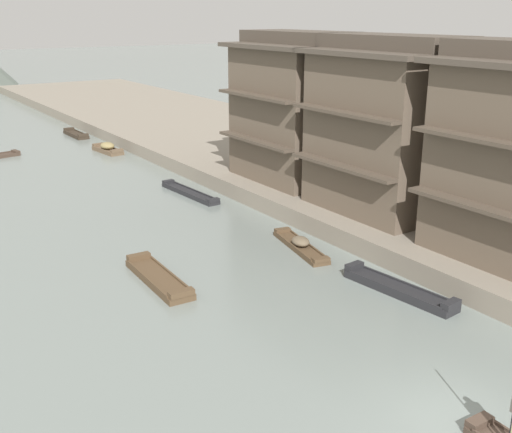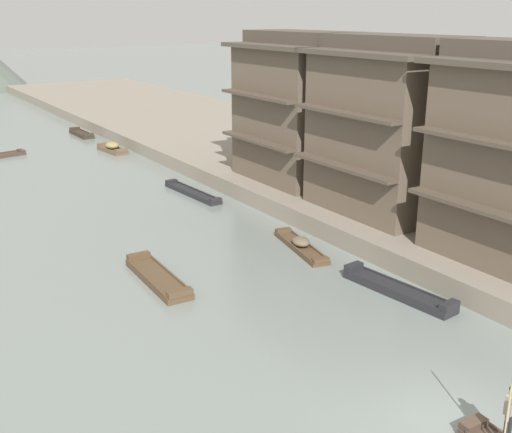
{
  "view_description": "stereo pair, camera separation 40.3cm",
  "coord_description": "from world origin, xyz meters",
  "px_view_note": "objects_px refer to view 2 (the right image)",
  "views": [
    {
      "loc": [
        -12.47,
        -9.27,
        10.65
      ],
      "look_at": [
        2.24,
        13.12,
        1.93
      ],
      "focal_mm": 43.93,
      "sensor_mm": 36.0,
      "label": 1
    },
    {
      "loc": [
        -12.13,
        -9.49,
        10.65
      ],
      "look_at": [
        2.24,
        13.12,
        1.93
      ],
      "focal_mm": 43.93,
      "sensor_mm": 36.0,
      "label": 2
    }
  ],
  "objects_px": {
    "boat_moored_second": "(398,290)",
    "house_waterfront_second": "(389,127)",
    "boat_moored_nearest": "(301,245)",
    "boatman_person": "(511,408)",
    "house_waterfront_tall": "(300,108)",
    "boat_moored_third": "(192,193)",
    "boat_moored_far": "(112,148)",
    "boat_midriver_upstream": "(158,278)",
    "boat_midriver_drifting": "(82,134)"
  },
  "relations": [
    {
      "from": "boat_moored_second",
      "to": "house_waterfront_second",
      "type": "height_order",
      "value": "house_waterfront_second"
    },
    {
      "from": "boat_moored_nearest",
      "to": "boat_moored_second",
      "type": "xyz_separation_m",
      "value": [
        0.29,
        -6.09,
        -0.02
      ]
    },
    {
      "from": "boatman_person",
      "to": "boat_moored_second",
      "type": "height_order",
      "value": "boatman_person"
    },
    {
      "from": "boat_moored_nearest",
      "to": "house_waterfront_tall",
      "type": "distance_m",
      "value": 11.25
    },
    {
      "from": "boat_moored_third",
      "to": "house_waterfront_tall",
      "type": "distance_m",
      "value": 8.34
    },
    {
      "from": "boat_moored_far",
      "to": "house_waterfront_tall",
      "type": "bearing_deg",
      "value": -72.21
    },
    {
      "from": "boat_moored_second",
      "to": "boat_moored_third",
      "type": "height_order",
      "value": "boat_moored_second"
    },
    {
      "from": "boat_moored_second",
      "to": "boat_moored_third",
      "type": "relative_size",
      "value": 0.91
    },
    {
      "from": "boatman_person",
      "to": "house_waterfront_second",
      "type": "xyz_separation_m",
      "value": [
        10.02,
        15.01,
        3.84
      ]
    },
    {
      "from": "boat_moored_third",
      "to": "house_waterfront_tall",
      "type": "xyz_separation_m",
      "value": [
        5.9,
        -2.94,
        5.11
      ]
    },
    {
      "from": "boat_moored_nearest",
      "to": "boat_midriver_upstream",
      "type": "distance_m",
      "value": 7.23
    },
    {
      "from": "house_waterfront_second",
      "to": "house_waterfront_tall",
      "type": "distance_m",
      "value": 7.66
    },
    {
      "from": "boat_moored_nearest",
      "to": "boat_midriver_upstream",
      "type": "relative_size",
      "value": 0.96
    },
    {
      "from": "boat_moored_far",
      "to": "house_waterfront_tall",
      "type": "relative_size",
      "value": 0.41
    },
    {
      "from": "boat_midriver_drifting",
      "to": "boat_midriver_upstream",
      "type": "bearing_deg",
      "value": -102.49
    },
    {
      "from": "boatman_person",
      "to": "boat_moored_far",
      "type": "distance_m",
      "value": 40.53
    },
    {
      "from": "boat_moored_second",
      "to": "boat_moored_far",
      "type": "bearing_deg",
      "value": 90.2
    },
    {
      "from": "boat_midriver_upstream",
      "to": "house_waterfront_tall",
      "type": "xyz_separation_m",
      "value": [
        13.06,
        8.02,
        5.07
      ]
    },
    {
      "from": "boat_moored_third",
      "to": "house_waterfront_tall",
      "type": "bearing_deg",
      "value": -26.48
    },
    {
      "from": "boat_moored_nearest",
      "to": "boat_midriver_drifting",
      "type": "xyz_separation_m",
      "value": [
        0.28,
        34.07,
        -0.04
      ]
    },
    {
      "from": "boat_moored_second",
      "to": "boat_moored_far",
      "type": "xyz_separation_m",
      "value": [
        -0.11,
        31.9,
        0.14
      ]
    },
    {
      "from": "boatman_person",
      "to": "boat_moored_second",
      "type": "bearing_deg",
      "value": 61.48
    },
    {
      "from": "boat_moored_third",
      "to": "boat_midriver_drifting",
      "type": "xyz_separation_m",
      "value": [
        0.35,
        22.92,
        0.04
      ]
    },
    {
      "from": "boat_moored_far",
      "to": "boat_midriver_upstream",
      "type": "distance_m",
      "value": 26.67
    },
    {
      "from": "boat_midriver_upstream",
      "to": "house_waterfront_tall",
      "type": "height_order",
      "value": "house_waterfront_tall"
    },
    {
      "from": "boat_moored_second",
      "to": "house_waterfront_tall",
      "type": "height_order",
      "value": "house_waterfront_tall"
    },
    {
      "from": "boat_midriver_drifting",
      "to": "house_waterfront_tall",
      "type": "xyz_separation_m",
      "value": [
        5.55,
        -25.86,
        5.07
      ]
    },
    {
      "from": "boat_moored_far",
      "to": "boat_midriver_upstream",
      "type": "bearing_deg",
      "value": -106.14
    },
    {
      "from": "boatman_person",
      "to": "boat_moored_nearest",
      "type": "distance_m",
      "value": 15.12
    },
    {
      "from": "boat_moored_second",
      "to": "boat_midriver_upstream",
      "type": "height_order",
      "value": "boat_moored_second"
    },
    {
      "from": "boatman_person",
      "to": "boat_moored_far",
      "type": "relative_size",
      "value": 0.85
    },
    {
      "from": "boat_moored_third",
      "to": "house_waterfront_second",
      "type": "bearing_deg",
      "value": -61.17
    },
    {
      "from": "boat_midriver_drifting",
      "to": "boat_moored_second",
      "type": "bearing_deg",
      "value": -89.97
    },
    {
      "from": "boat_midriver_upstream",
      "to": "house_waterfront_tall",
      "type": "distance_m",
      "value": 16.14
    },
    {
      "from": "boat_moored_nearest",
      "to": "house_waterfront_second",
      "type": "distance_m",
      "value": 7.67
    },
    {
      "from": "boat_moored_nearest",
      "to": "boat_moored_second",
      "type": "distance_m",
      "value": 6.1
    },
    {
      "from": "boat_moored_second",
      "to": "boat_moored_third",
      "type": "xyz_separation_m",
      "value": [
        -0.37,
        17.24,
        -0.05
      ]
    },
    {
      "from": "boatman_person",
      "to": "boat_midriver_upstream",
      "type": "relative_size",
      "value": 0.63
    },
    {
      "from": "boat_moored_far",
      "to": "boat_moored_nearest",
      "type": "bearing_deg",
      "value": -90.4
    },
    {
      "from": "boat_moored_nearest",
      "to": "boat_moored_far",
      "type": "distance_m",
      "value": 25.81
    },
    {
      "from": "boat_midriver_drifting",
      "to": "house_waterfront_second",
      "type": "bearing_deg",
      "value": -80.71
    },
    {
      "from": "house_waterfront_second",
      "to": "house_waterfront_tall",
      "type": "bearing_deg",
      "value": 89.47
    },
    {
      "from": "house_waterfront_second",
      "to": "house_waterfront_tall",
      "type": "relative_size",
      "value": 1.0
    },
    {
      "from": "boat_moored_second",
      "to": "boat_midriver_upstream",
      "type": "relative_size",
      "value": 1.06
    },
    {
      "from": "boat_midriver_drifting",
      "to": "boat_midriver_upstream",
      "type": "height_order",
      "value": "boat_midriver_upstream"
    },
    {
      "from": "boatman_person",
      "to": "boat_moored_second",
      "type": "xyz_separation_m",
      "value": [
        4.55,
        8.37,
        -1.22
      ]
    },
    {
      "from": "boat_midriver_drifting",
      "to": "boat_midriver_upstream",
      "type": "relative_size",
      "value": 0.86
    },
    {
      "from": "boat_moored_second",
      "to": "house_waterfront_tall",
      "type": "xyz_separation_m",
      "value": [
        5.54,
        14.29,
        5.06
      ]
    },
    {
      "from": "boat_moored_nearest",
      "to": "house_waterfront_tall",
      "type": "xyz_separation_m",
      "value": [
        5.83,
        8.21,
        5.03
      ]
    },
    {
      "from": "boat_midriver_drifting",
      "to": "boatman_person",
      "type": "bearing_deg",
      "value": -95.33
    }
  ]
}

